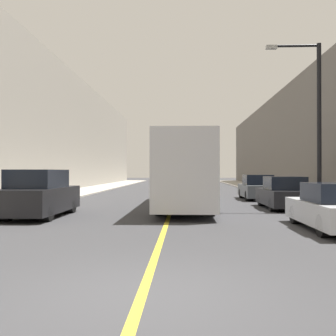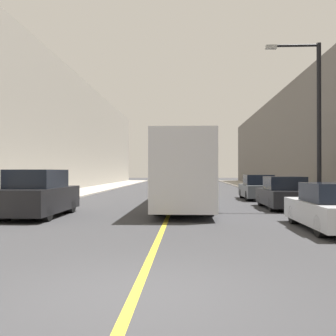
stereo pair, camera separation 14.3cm
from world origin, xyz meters
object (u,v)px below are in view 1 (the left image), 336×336
object	(u,v)px
car_right_near	(335,209)
car_right_mid	(284,194)
parked_suv_left	(40,195)
car_right_far	(257,188)
street_lamp_right	(314,114)
bus	(185,171)

from	to	relation	value
car_right_near	car_right_mid	size ratio (longest dim) A/B	1.02
car_right_near	car_right_mid	distance (m)	6.82
car_right_near	parked_suv_left	bearing A→B (deg)	163.49
parked_suv_left	car_right_near	size ratio (longest dim) A/B	1.06
car_right_far	street_lamp_right	xyz separation A→B (m)	(1.31, -6.96, 3.68)
car_right_far	parked_suv_left	bearing A→B (deg)	-136.25
parked_suv_left	car_right_mid	xyz separation A→B (m)	(10.43, 3.77, -0.17)
car_right_mid	street_lamp_right	distance (m)	3.97
car_right_near	street_lamp_right	size ratio (longest dim) A/B	0.59
bus	parked_suv_left	bearing A→B (deg)	-142.35
parked_suv_left	car_right_far	bearing A→B (deg)	43.75
car_right_mid	street_lamp_right	size ratio (longest dim) A/B	0.58
parked_suv_left	car_right_near	distance (m)	10.72
parked_suv_left	car_right_near	world-z (taller)	parked_suv_left
bus	street_lamp_right	bearing A→B (deg)	-14.26
bus	car_right_mid	size ratio (longest dim) A/B	2.76
car_right_far	street_lamp_right	size ratio (longest dim) A/B	0.56
parked_suv_left	street_lamp_right	bearing A→B (deg)	14.01
bus	parked_suv_left	distance (m)	7.25
car_right_near	car_right_far	bearing A→B (deg)	89.93
car_right_far	street_lamp_right	distance (m)	7.98
car_right_mid	street_lamp_right	xyz separation A→B (m)	(1.17, -0.88, 3.69)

